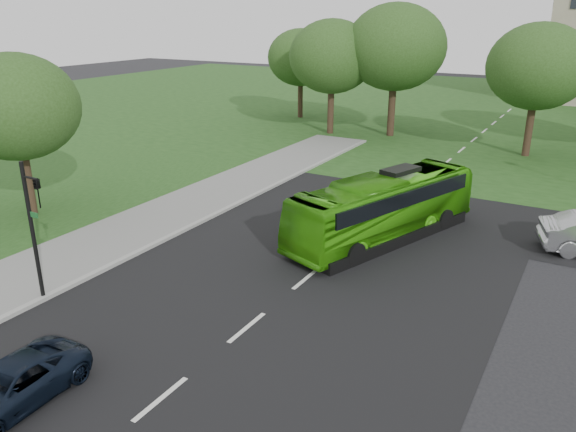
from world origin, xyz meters
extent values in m
plane|color=black|center=(0.00, 0.00, 0.00)|extent=(160.00, 160.00, 0.00)
cube|color=black|center=(0.00, 20.00, 0.01)|extent=(14.00, 120.00, 0.01)
cube|color=black|center=(0.00, 14.00, 0.01)|extent=(80.00, 12.00, 0.01)
cube|color=silver|center=(0.00, 15.00, 0.02)|extent=(0.15, 90.00, 0.01)
cube|color=gray|center=(-7.10, -5.00, 0.07)|extent=(0.25, 60.00, 0.15)
cube|color=#1F4617|center=(0.00, 45.00, 0.01)|extent=(120.00, 60.00, 0.01)
cube|color=#1F4617|center=(-20.00, 5.00, 0.01)|extent=(18.00, 60.00, 0.01)
cylinder|color=black|center=(-10.87, 26.69, 1.70)|extent=(0.51, 0.51, 3.40)
ellipsoid|color=#244316|center=(-10.87, 26.69, 6.10)|extent=(6.75, 6.75, 5.74)
cylinder|color=black|center=(-6.27, 28.26, 1.88)|extent=(0.57, 0.57, 3.76)
ellipsoid|color=#244316|center=(-6.27, 28.26, 6.86)|extent=(7.74, 7.74, 6.58)
cylinder|color=black|center=(4.26, 26.44, 1.68)|extent=(0.50, 0.50, 3.35)
ellipsoid|color=#244316|center=(4.26, 26.44, 6.02)|extent=(6.67, 6.67, 5.67)
cylinder|color=black|center=(-16.56, 31.99, 1.54)|extent=(0.46, 0.46, 3.08)
ellipsoid|color=#244316|center=(-16.56, 31.99, 5.49)|extent=(6.03, 6.03, 5.13)
cylinder|color=black|center=(-15.13, 1.68, 1.47)|extent=(0.44, 0.44, 2.93)
ellipsoid|color=#244316|center=(-15.13, 1.68, 5.26)|extent=(5.82, 5.82, 4.95)
imported|color=#34920E|center=(1.00, 7.26, 1.40)|extent=(5.58, 10.29, 2.81)
imported|color=black|center=(-3.12, -8.00, 0.56)|extent=(1.99, 4.11, 1.13)
cylinder|color=black|center=(-7.20, -3.92, 2.46)|extent=(0.14, 0.14, 4.92)
cylinder|color=black|center=(-6.86, -3.92, 4.43)|extent=(0.69, 0.08, 0.08)
imported|color=black|center=(-6.61, -3.92, 3.94)|extent=(0.18, 0.21, 0.98)
cube|color=#195926|center=(-7.05, -3.92, 3.15)|extent=(0.49, 0.04, 0.18)
camera|label=1|loc=(8.78, -14.76, 9.39)|focal=35.00mm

